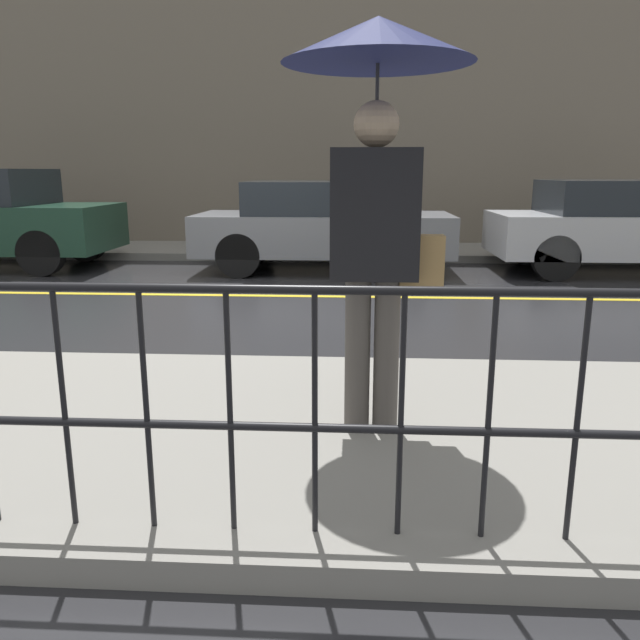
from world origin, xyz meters
The scene contains 8 objects.
ground_plane centered at (0.00, 0.00, 0.00)m, with size 80.00×80.00×0.00m, color #262628.
sidewalk_near centered at (0.00, -4.54, 0.07)m, with size 28.00×2.76×0.13m.
sidewalk_far centered at (0.00, 4.21, 0.07)m, with size 28.00×2.11×0.13m.
lane_marking centered at (0.00, 0.00, 0.00)m, with size 25.20×0.12×0.01m.
building_storefront centered at (0.00, 5.42, 3.31)m, with size 28.00×0.30×6.61m.
pedestrian centered at (1.63, -4.54, 1.83)m, with size 1.01×1.01×2.24m.
car_grey centered at (0.95, 2.22, 0.74)m, with size 4.09×1.85×1.44m.
car_silver centered at (5.68, 2.22, 0.75)m, with size 3.97×1.86×1.46m.
Camera 1 is at (1.53, -8.00, 1.60)m, focal length 35.00 mm.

